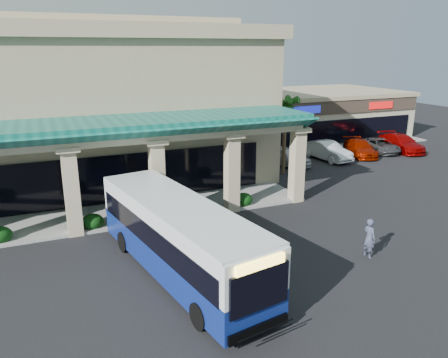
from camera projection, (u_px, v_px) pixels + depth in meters
name	position (u px, v px, depth m)	size (l,w,h in m)	color
ground	(247.00, 249.00, 21.27)	(110.00, 110.00, 0.00)	black
main_building	(47.00, 104.00, 30.72)	(30.80, 14.80, 11.35)	tan
arcade	(59.00, 176.00, 23.43)	(30.00, 6.20, 5.70)	#0F5F54
strip_mall	(298.00, 114.00, 48.49)	(22.50, 12.50, 4.90)	beige
palm_0	(285.00, 132.00, 33.22)	(2.40, 2.40, 6.60)	#194A13
palm_1	(276.00, 130.00, 36.35)	(2.40, 2.40, 5.80)	#194A13
broadleaf_tree	(230.00, 128.00, 40.14)	(2.60, 2.60, 4.81)	black
transit_bus	(179.00, 239.00, 18.52)	(2.72, 11.68, 3.26)	navy
pedestrian	(369.00, 238.00, 20.29)	(0.69, 0.46, 1.90)	#3E445D
car_silver	(286.00, 156.00, 36.38)	(1.85, 4.60, 1.57)	silver
car_white	(327.00, 151.00, 38.23)	(1.72, 4.94, 1.63)	white
car_red	(360.00, 148.00, 39.70)	(1.98, 4.87, 1.41)	#8E1500
car_gray	(380.00, 145.00, 41.10)	(2.12, 4.60, 1.28)	#424345
car_extra	(401.00, 143.00, 41.47)	(2.21, 5.44, 1.58)	#940404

